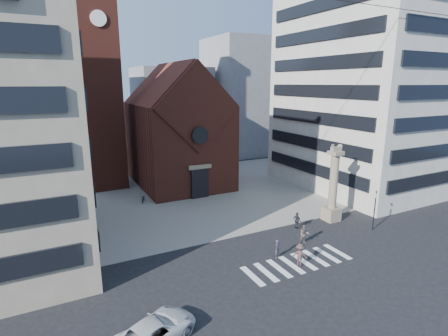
{
  "coord_description": "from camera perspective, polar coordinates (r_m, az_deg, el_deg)",
  "views": [
    {
      "loc": [
        -17.41,
        -24.25,
        14.98
      ],
      "look_at": [
        -0.93,
        8.0,
        6.16
      ],
      "focal_mm": 28.0,
      "sensor_mm": 36.0,
      "label": 1
    }
  ],
  "objects": [
    {
      "name": "bg_block_right",
      "position": [
        77.14,
        3.75,
        11.44
      ],
      "size": [
        16.0,
        14.0,
        24.0
      ],
      "primitive_type": "cube",
      "color": "gray",
      "rests_on": "ground"
    },
    {
      "name": "bg_block_mid",
      "position": [
        73.34,
        -8.47,
        8.86
      ],
      "size": [
        14.0,
        12.0,
        18.0
      ],
      "primitive_type": "cube",
      "color": "gray",
      "rests_on": "ground"
    },
    {
      "name": "pedestrian_3",
      "position": [
        30.83,
        12.27,
        -13.68
      ],
      "size": [
        1.41,
        1.39,
        1.95
      ],
      "primitive_type": "imported",
      "rotation": [
        0.0,
        0.0,
        2.39
      ],
      "color": "#483030",
      "rests_on": "ground"
    },
    {
      "name": "pedestrian_2",
      "position": [
        37.93,
        11.83,
        -8.41
      ],
      "size": [
        0.61,
        1.12,
        1.81
      ],
      "primitive_type": "imported",
      "rotation": [
        0.0,
        0.0,
        1.73
      ],
      "color": "#23242A",
      "rests_on": "ground"
    },
    {
      "name": "pedestrian_1",
      "position": [
        34.75,
        12.98,
        -10.52
      ],
      "size": [
        1.11,
        1.0,
        1.89
      ],
      "primitive_type": "imported",
      "rotation": [
        0.0,
        0.0,
        -0.37
      ],
      "color": "#5E504B",
      "rests_on": "ground"
    },
    {
      "name": "scooter_5",
      "position": [
        48.59,
        -3.89,
        -3.58
      ],
      "size": [
        1.14,
        1.85,
        1.08
      ],
      "primitive_type": "imported",
      "rotation": [
        0.0,
        0.0,
        -0.38
      ],
      "color": "black",
      "rests_on": "piazza"
    },
    {
      "name": "lion_column",
      "position": [
        40.34,
        17.37,
        -3.56
      ],
      "size": [
        1.63,
        1.6,
        8.68
      ],
      "color": "gray",
      "rests_on": "ground"
    },
    {
      "name": "traffic_light",
      "position": [
        39.58,
        23.37,
        -6.19
      ],
      "size": [
        0.13,
        0.16,
        4.3
      ],
      "color": "black",
      "rests_on": "ground"
    },
    {
      "name": "piazza",
      "position": [
        48.96,
        -4.91,
        -4.16
      ],
      "size": [
        46.0,
        30.0,
        0.05
      ],
      "primitive_type": "cube",
      "color": "gray",
      "rests_on": "ground"
    },
    {
      "name": "ground",
      "position": [
        33.4,
        7.9,
        -13.11
      ],
      "size": [
        120.0,
        120.0,
        0.0
      ],
      "primitive_type": "plane",
      "color": "black",
      "rests_on": "ground"
    },
    {
      "name": "scooter_1",
      "position": [
        46.58,
        -11.13,
        -4.58
      ],
      "size": [
        1.14,
        1.85,
        1.08
      ],
      "primitive_type": "imported",
      "rotation": [
        0.0,
        0.0,
        -0.38
      ],
      "color": "black",
      "rests_on": "piazza"
    },
    {
      "name": "building_right",
      "position": [
        55.04,
        22.4,
        13.75
      ],
      "size": [
        18.0,
        22.0,
        32.0
      ],
      "primitive_type": "cube",
      "color": "beige",
      "rests_on": "ground"
    },
    {
      "name": "campanile",
      "position": [
        52.77,
        -19.58,
        13.74
      ],
      "size": [
        5.5,
        5.5,
        31.2
      ],
      "color": "maroon",
      "rests_on": "ground"
    },
    {
      "name": "scooter_2",
      "position": [
        47.03,
        -9.26,
        -4.39
      ],
      "size": [
        1.29,
        1.95,
        0.97
      ],
      "primitive_type": "imported",
      "rotation": [
        0.0,
        0.0,
        -0.38
      ],
      "color": "black",
      "rests_on": "piazza"
    },
    {
      "name": "scooter_6",
      "position": [
        49.22,
        -2.18,
        -3.39
      ],
      "size": [
        1.29,
        1.95,
        0.97
      ],
      "primitive_type": "imported",
      "rotation": [
        0.0,
        0.0,
        -0.38
      ],
      "color": "black",
      "rests_on": "piazza"
    },
    {
      "name": "pedestrian_0",
      "position": [
        31.81,
        8.72,
        -12.9
      ],
      "size": [
        0.73,
        0.66,
        1.67
      ],
      "primitive_type": "imported",
      "rotation": [
        0.0,
        0.0,
        0.56
      ],
      "color": "#332F41",
      "rests_on": "ground"
    },
    {
      "name": "bg_block_left",
      "position": [
        64.42,
        -29.66,
        8.38
      ],
      "size": [
        16.0,
        14.0,
        22.0
      ],
      "primitive_type": "cube",
      "color": "gray",
      "rests_on": "ground"
    },
    {
      "name": "white_car",
      "position": [
        23.04,
        -11.34,
        -24.71
      ],
      "size": [
        6.08,
        4.6,
        1.54
      ],
      "primitive_type": "imported",
      "rotation": [
        0.0,
        0.0,
        2.0
      ],
      "color": "silver",
      "rests_on": "ground"
    },
    {
      "name": "church",
      "position": [
        52.74,
        -7.59,
        5.94
      ],
      "size": [
        12.0,
        16.65,
        18.0
      ],
      "color": "maroon",
      "rests_on": "ground"
    },
    {
      "name": "scooter_4",
      "position": [
        48.03,
        -5.64,
        -3.89
      ],
      "size": [
        1.29,
        1.95,
        0.97
      ],
      "primitive_type": "imported",
      "rotation": [
        0.0,
        0.0,
        -0.38
      ],
      "color": "black",
      "rests_on": "piazza"
    },
    {
      "name": "zebra_crossing",
      "position": [
        31.6,
        11.96,
        -14.93
      ],
      "size": [
        10.2,
        3.2,
        0.01
      ],
      "primitive_type": null,
      "color": "white",
      "rests_on": "ground"
    },
    {
      "name": "scooter_3",
      "position": [
        47.49,
        -7.43,
        -4.08
      ],
      "size": [
        1.14,
        1.85,
        1.08
      ],
      "primitive_type": "imported",
      "rotation": [
        0.0,
        0.0,
        -0.38
      ],
      "color": "black",
      "rests_on": "piazza"
    },
    {
      "name": "scooter_0",
      "position": [
        46.22,
        -13.03,
        -4.9
      ],
      "size": [
        1.29,
        1.95,
        0.97
      ],
      "primitive_type": "imported",
      "rotation": [
        0.0,
        0.0,
        -0.38
      ],
      "color": "black",
      "rests_on": "piazza"
    }
  ]
}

